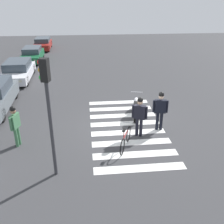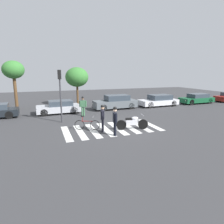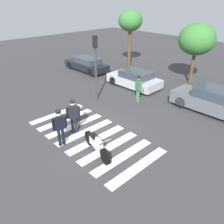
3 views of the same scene
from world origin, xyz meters
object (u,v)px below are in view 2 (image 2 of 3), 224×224
(car_silver_sedan, at_px, (59,107))
(car_green_compact, at_px, (197,99))
(officer_by_motorcycle, at_px, (115,119))
(car_white_van, at_px, (159,101))
(car_grey_coupe, at_px, (115,102))
(leaning_bicycle, at_px, (87,125))
(police_motorcycle, at_px, (132,123))
(traffic_light_pole, at_px, (60,88))
(officer_on_foot, at_px, (103,116))
(pedestrian_bystander, at_px, (83,105))

(car_silver_sedan, xyz_separation_m, car_green_compact, (17.08, 0.07, 0.01))
(officer_by_motorcycle, xyz_separation_m, car_white_van, (8.68, 8.25, -0.45))
(officer_by_motorcycle, xyz_separation_m, car_grey_coupe, (3.25, 8.33, -0.37))
(leaning_bicycle, xyz_separation_m, officer_by_motorcycle, (1.39, -1.79, 0.72))
(police_motorcycle, bearing_deg, leaning_bicycle, 161.56)
(officer_by_motorcycle, relative_size, car_white_van, 0.40)
(police_motorcycle, bearing_deg, car_white_van, 46.49)
(traffic_light_pole, bearing_deg, officer_on_foot, -55.64)
(car_white_van, bearing_deg, officer_by_motorcycle, -136.45)
(car_grey_coupe, bearing_deg, car_white_van, -0.83)
(officer_by_motorcycle, xyz_separation_m, pedestrian_bystander, (-0.76, 6.23, -0.06))
(pedestrian_bystander, bearing_deg, car_grey_coupe, 27.70)
(officer_on_foot, xyz_separation_m, traffic_light_pole, (-2.36, 3.45, 1.69))
(police_motorcycle, relative_size, pedestrian_bystander, 1.24)
(car_white_van, height_order, car_green_compact, car_white_van)
(car_green_compact, bearing_deg, car_silver_sedan, -179.75)
(police_motorcycle, height_order, car_grey_coupe, car_grey_coupe)
(car_silver_sedan, bearing_deg, pedestrian_bystander, -43.58)
(officer_on_foot, height_order, officer_by_motorcycle, officer_by_motorcycle)
(leaning_bicycle, relative_size, pedestrian_bystander, 0.92)
(pedestrian_bystander, bearing_deg, car_white_van, 12.11)
(police_motorcycle, xyz_separation_m, officer_on_foot, (-2.08, 0.26, 0.61))
(car_green_compact, bearing_deg, officer_by_motorcycle, -150.30)
(police_motorcycle, bearing_deg, car_green_compact, 30.10)
(leaning_bicycle, height_order, officer_by_motorcycle, officer_by_motorcycle)
(car_grey_coupe, bearing_deg, pedestrian_bystander, -152.30)
(officer_by_motorcycle, relative_size, car_silver_sedan, 0.45)
(officer_by_motorcycle, distance_m, car_green_compact, 16.52)
(officer_by_motorcycle, relative_size, car_green_compact, 0.42)
(car_silver_sedan, relative_size, car_green_compact, 0.92)
(pedestrian_bystander, relative_size, car_silver_sedan, 0.43)
(police_motorcycle, distance_m, traffic_light_pole, 6.22)
(pedestrian_bystander, xyz_separation_m, car_grey_coupe, (4.00, 2.10, -0.31))
(pedestrian_bystander, relative_size, traffic_light_pole, 0.43)
(officer_on_foot, relative_size, car_silver_sedan, 0.45)
(car_white_van, distance_m, traffic_light_pole, 12.30)
(car_grey_coupe, relative_size, car_green_compact, 1.05)
(officer_by_motorcycle, relative_size, car_grey_coupe, 0.40)
(leaning_bicycle, distance_m, traffic_light_pole, 3.90)
(officer_by_motorcycle, bearing_deg, car_white_van, 43.55)
(officer_by_motorcycle, relative_size, traffic_light_pole, 0.45)
(police_motorcycle, relative_size, car_silver_sedan, 0.54)
(pedestrian_bystander, xyz_separation_m, traffic_light_pole, (-2.08, -1.73, 1.74))
(pedestrian_bystander, distance_m, car_green_compact, 15.23)
(pedestrian_bystander, height_order, car_white_van, pedestrian_bystander)
(police_motorcycle, xyz_separation_m, officer_by_motorcycle, (-1.60, -0.79, 0.62))
(pedestrian_bystander, xyz_separation_m, car_green_compact, (15.10, 1.95, -0.42))
(officer_by_motorcycle, distance_m, car_white_van, 11.98)
(police_motorcycle, distance_m, car_silver_sedan, 8.50)
(car_silver_sedan, relative_size, traffic_light_pole, 1.00)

